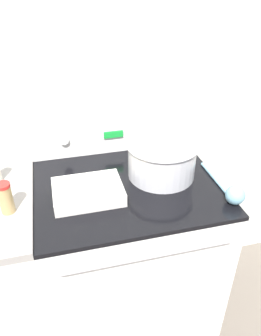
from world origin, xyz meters
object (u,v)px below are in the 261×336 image
at_px(ladle, 233,193).
at_px(spice_jar_red_cap, 6,198).
at_px(mixing_bowl, 162,157).
at_px(casserole_dish, 88,191).

height_order(ladle, spice_jar_red_cap, spice_jar_red_cap).
relative_size(mixing_bowl, ladle, 0.94).
bearing_deg(spice_jar_red_cap, mixing_bowl, 10.11).
height_order(mixing_bowl, spice_jar_red_cap, mixing_bowl).
bearing_deg(casserole_dish, ladle, -16.37).
relative_size(casserole_dish, spice_jar_red_cap, 2.20).
relative_size(ladle, spice_jar_red_cap, 2.64).
bearing_deg(ladle, spice_jar_red_cap, 171.31).
height_order(mixing_bowl, casserole_dish, mixing_bowl).
distance_m(ladle, spice_jar_red_cap, 0.83).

